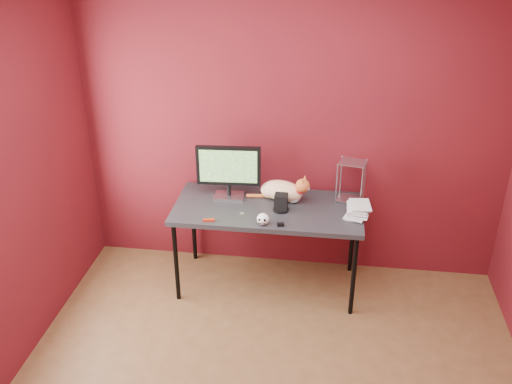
# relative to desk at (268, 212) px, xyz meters

# --- Properties ---
(room) EXTENTS (3.52, 3.52, 2.61)m
(room) POSITION_rel_desk_xyz_m (0.15, -1.37, 0.75)
(room) COLOR brown
(room) RESTS_ON ground
(desk) EXTENTS (1.50, 0.70, 0.75)m
(desk) POSITION_rel_desk_xyz_m (0.00, 0.00, 0.00)
(desk) COLOR black
(desk) RESTS_ON ground
(monitor) EXTENTS (0.52, 0.18, 0.45)m
(monitor) POSITION_rel_desk_xyz_m (-0.34, 0.12, 0.30)
(monitor) COLOR #A8A8AD
(monitor) RESTS_ON desk
(cat) EXTENTS (0.52, 0.28, 0.24)m
(cat) POSITION_rel_desk_xyz_m (0.10, 0.13, 0.13)
(cat) COLOR orange
(cat) RESTS_ON desk
(skull_mug) EXTENTS (0.09, 0.09, 0.09)m
(skull_mug) POSITION_rel_desk_xyz_m (-0.01, -0.28, 0.10)
(skull_mug) COLOR white
(skull_mug) RESTS_ON desk
(speaker) EXTENTS (0.12, 0.12, 0.14)m
(speaker) POSITION_rel_desk_xyz_m (0.11, -0.05, 0.12)
(speaker) COLOR black
(speaker) RESTS_ON desk
(book_stack) EXTENTS (0.21, 0.24, 1.04)m
(book_stack) POSITION_rel_desk_xyz_m (0.63, -0.03, 0.57)
(book_stack) COLOR beige
(book_stack) RESTS_ON desk
(wire_rack) EXTENTS (0.23, 0.20, 0.34)m
(wire_rack) POSITION_rel_desk_xyz_m (0.64, 0.20, 0.22)
(wire_rack) COLOR #A8A8AD
(wire_rack) RESTS_ON desk
(pocket_knife) EXTENTS (0.09, 0.04, 0.02)m
(pocket_knife) POSITION_rel_desk_xyz_m (-0.42, -0.29, 0.06)
(pocket_knife) COLOR #9B200B
(pocket_knife) RESTS_ON desk
(black_gadget) EXTENTS (0.06, 0.04, 0.02)m
(black_gadget) POSITION_rel_desk_xyz_m (0.13, -0.29, 0.06)
(black_gadget) COLOR black
(black_gadget) RESTS_ON desk
(washer) EXTENTS (0.04, 0.04, 0.00)m
(washer) POSITION_rel_desk_xyz_m (-0.19, -0.14, 0.05)
(washer) COLOR #A8A8AD
(washer) RESTS_ON desk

